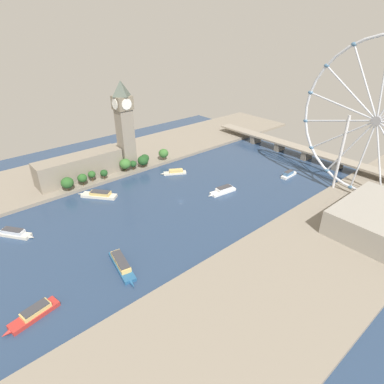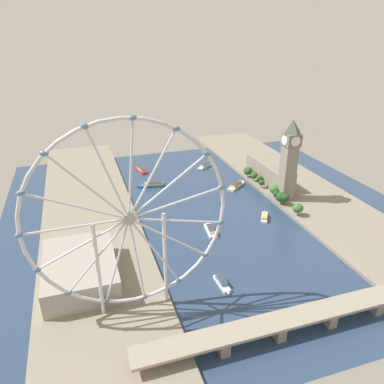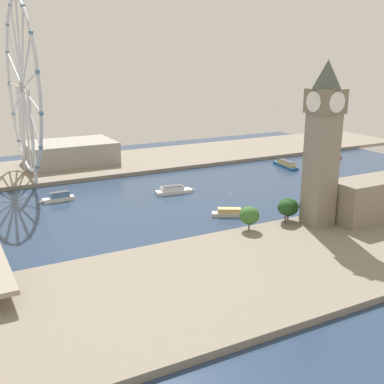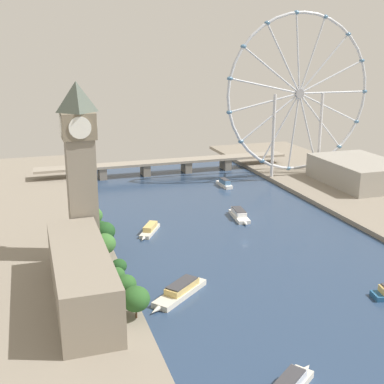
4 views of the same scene
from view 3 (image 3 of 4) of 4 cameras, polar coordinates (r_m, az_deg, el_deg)
name	(u,v)px [view 3 (image 3 of 4)]	position (r m, az deg, el deg)	size (l,w,h in m)	color
ground_plane	(231,191)	(341.82, 4.63, 0.17)	(406.29, 406.29, 0.00)	navy
riverbank_left	(360,244)	(255.68, 19.20, -5.81)	(90.00, 520.00, 3.00)	gray
riverbank_right	(161,158)	(442.36, -3.69, 3.99)	(90.00, 520.00, 3.00)	gray
clock_tower	(323,142)	(263.38, 15.15, 5.76)	(16.78, 16.78, 86.94)	gray
tree_row_embankment	(322,202)	(287.36, 15.10, -1.10)	(14.38, 118.32, 13.57)	#513823
ferris_wheel	(22,88)	(378.44, -19.36, 11.46)	(125.34, 3.20, 128.71)	silver
riverside_hall	(71,152)	(425.98, -14.13, 4.55)	(50.89, 72.12, 18.43)	gray
tour_boat_0	(330,157)	(459.14, 15.98, 3.93)	(12.27, 30.23, 5.54)	#B22D28
tour_boat_2	(174,190)	(333.72, -2.17, 0.23)	(10.51, 29.82, 5.60)	white
tour_boat_3	(286,164)	(420.65, 10.98, 3.24)	(37.47, 13.20, 5.71)	#235684
tour_boat_4	(231,213)	(287.37, 4.64, -2.47)	(17.03, 24.94, 4.84)	beige
tour_boat_5	(339,197)	(332.58, 16.98, -0.51)	(31.59, 27.22, 5.85)	beige
tour_boat_6	(58,197)	(327.46, -15.51, -0.63)	(6.51, 24.03, 6.11)	white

